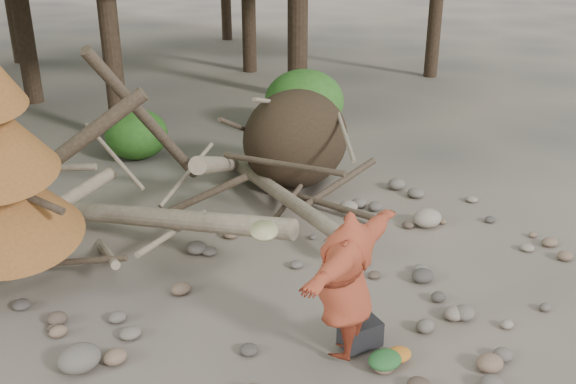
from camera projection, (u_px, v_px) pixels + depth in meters
ground at (342, 329)px, 8.48m from camera, size 120.00×120.00×0.00m
deadfall_pile at (274, 148)px, 12.33m from camera, size 8.55×5.24×3.30m
bush_mid at (136, 134)px, 14.40m from camera, size 1.40×1.40×1.12m
bush_right at (304, 102)px, 16.08m from camera, size 2.00×2.00×1.60m
frisbee_thrower at (345, 286)px, 7.50m from camera, size 2.58×1.50×2.16m
backpack at (360, 337)px, 8.03m from camera, size 0.55×0.42×0.33m
cloth_green at (385, 363)px, 7.69m from camera, size 0.44×0.36×0.16m
cloth_orange at (398, 358)px, 7.81m from camera, size 0.35×0.28×0.13m
boulder_mid_right at (427, 218)px, 11.28m from camera, size 0.52×0.47×0.31m
boulder_mid_left at (79, 358)px, 7.66m from camera, size 0.52×0.47×0.31m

